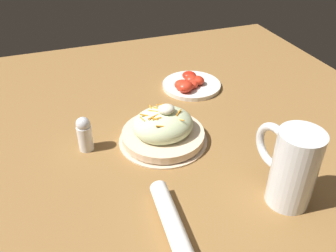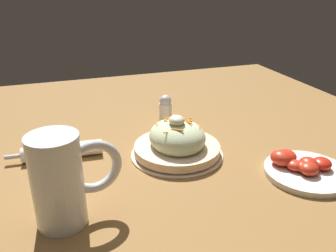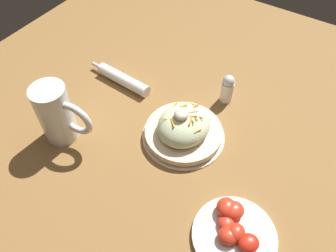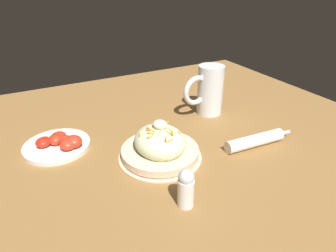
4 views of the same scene
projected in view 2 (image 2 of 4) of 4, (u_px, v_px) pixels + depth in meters
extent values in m
plane|color=olive|center=(160.00, 152.00, 0.86)|extent=(1.43, 1.43, 0.00)
cylinder|color=beige|center=(177.00, 153.00, 0.85)|extent=(0.22, 0.22, 0.01)
cylinder|color=beige|center=(177.00, 148.00, 0.84)|extent=(0.20, 0.20, 0.02)
ellipsoid|color=beige|center=(177.00, 137.00, 0.83)|extent=(0.15, 0.13, 0.08)
cylinder|color=orange|center=(173.00, 117.00, 0.85)|extent=(0.03, 0.02, 0.01)
cylinder|color=orange|center=(166.00, 120.00, 0.83)|extent=(0.02, 0.02, 0.00)
cylinder|color=orange|center=(170.00, 118.00, 0.86)|extent=(0.01, 0.02, 0.00)
cylinder|color=orange|center=(187.00, 121.00, 0.82)|extent=(0.02, 0.02, 0.01)
cylinder|color=orange|center=(169.00, 119.00, 0.83)|extent=(0.03, 0.01, 0.00)
cylinder|color=orange|center=(179.00, 118.00, 0.84)|extent=(0.02, 0.02, 0.01)
cylinder|color=orange|center=(188.00, 119.00, 0.84)|extent=(0.00, 0.02, 0.01)
cylinder|color=orange|center=(188.00, 122.00, 0.81)|extent=(0.03, 0.01, 0.01)
cylinder|color=orange|center=(157.00, 125.00, 0.82)|extent=(0.02, 0.01, 0.01)
cylinder|color=orange|center=(166.00, 120.00, 0.83)|extent=(0.02, 0.00, 0.01)
cylinder|color=orange|center=(199.00, 127.00, 0.82)|extent=(0.02, 0.01, 0.00)
cylinder|color=orange|center=(184.00, 120.00, 0.83)|extent=(0.02, 0.02, 0.00)
cylinder|color=orange|center=(167.00, 132.00, 0.78)|extent=(0.02, 0.02, 0.01)
cylinder|color=orange|center=(177.00, 130.00, 0.78)|extent=(0.02, 0.02, 0.01)
cylinder|color=orange|center=(187.00, 120.00, 0.83)|extent=(0.01, 0.02, 0.01)
ellipsoid|color=#EFEACC|center=(177.00, 120.00, 0.80)|extent=(0.04, 0.04, 0.02)
cylinder|color=white|center=(58.00, 181.00, 0.59)|extent=(0.09, 0.09, 0.17)
cylinder|color=orange|center=(60.00, 198.00, 0.60)|extent=(0.08, 0.08, 0.10)
cylinder|color=white|center=(56.00, 169.00, 0.58)|extent=(0.08, 0.08, 0.01)
torus|color=white|center=(94.00, 167.00, 0.61)|extent=(0.03, 0.10, 0.10)
cylinder|color=white|center=(63.00, 151.00, 0.83)|extent=(0.05, 0.18, 0.04)
cylinder|color=silver|center=(13.00, 157.00, 0.80)|extent=(0.01, 0.04, 0.01)
cylinder|color=white|center=(307.00, 172.00, 0.76)|extent=(0.18, 0.18, 0.01)
ellipsoid|color=red|center=(286.00, 157.00, 0.78)|extent=(0.07, 0.06, 0.03)
ellipsoid|color=red|center=(308.00, 164.00, 0.75)|extent=(0.05, 0.04, 0.03)
ellipsoid|color=red|center=(281.00, 158.00, 0.77)|extent=(0.06, 0.06, 0.03)
ellipsoid|color=red|center=(295.00, 165.00, 0.75)|extent=(0.05, 0.05, 0.02)
ellipsoid|color=red|center=(305.00, 167.00, 0.75)|extent=(0.05, 0.04, 0.02)
ellipsoid|color=red|center=(322.00, 163.00, 0.76)|extent=(0.06, 0.06, 0.02)
ellipsoid|color=red|center=(309.00, 169.00, 0.74)|extent=(0.06, 0.06, 0.03)
cylinder|color=white|center=(165.00, 114.00, 1.00)|extent=(0.04, 0.04, 0.06)
sphere|color=silver|center=(165.00, 101.00, 0.99)|extent=(0.03, 0.03, 0.03)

